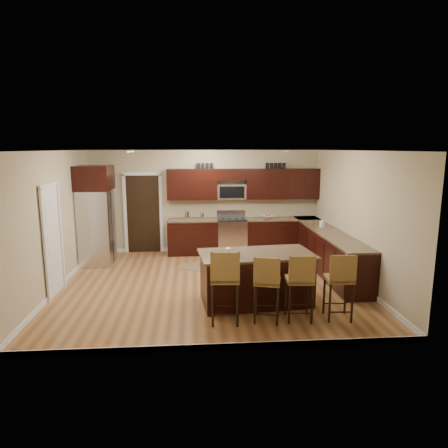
{
  "coord_description": "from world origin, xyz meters",
  "views": [
    {
      "loc": [
        -0.32,
        -7.82,
        2.75
      ],
      "look_at": [
        0.31,
        0.4,
        1.18
      ],
      "focal_mm": 32.0,
      "sensor_mm": 36.0,
      "label": 1
    }
  ],
  "objects": [
    {
      "name": "wall_right",
      "position": [
        3.0,
        0.0,
        1.35
      ],
      "size": [
        0.0,
        5.5,
        5.5
      ],
      "primitive_type": "plane",
      "rotation": [
        1.57,
        0.0,
        -1.57
      ],
      "color": "tan",
      "rests_on": "floor"
    },
    {
      "name": "floor",
      "position": [
        0.0,
        0.0,
        0.0
      ],
      "size": [
        6.0,
        6.0,
        0.0
      ],
      "primitive_type": "plane",
      "color": "#96663B",
      "rests_on": "ground"
    },
    {
      "name": "floor_mat",
      "position": [
        -0.19,
        1.17,
        0.01
      ],
      "size": [
        1.01,
        0.84,
        0.01
      ],
      "primitive_type": "cube",
      "rotation": [
        0.0,
        0.0,
        -0.35
      ],
      "color": "brown",
      "rests_on": "floor"
    },
    {
      "name": "canister_tall",
      "position": [
        -0.49,
        2.45,
        1.03
      ],
      "size": [
        0.12,
        0.12,
        0.21
      ],
      "primitive_type": "cylinder",
      "color": "silver",
      "rests_on": "base_cabinets"
    },
    {
      "name": "canister_short",
      "position": [
        -0.11,
        2.45,
        1.0
      ],
      "size": [
        0.11,
        0.11,
        0.16
      ],
      "primitive_type": "cylinder",
      "color": "silver",
      "rests_on": "base_cabinets"
    },
    {
      "name": "doorway",
      "position": [
        -1.65,
        2.73,
        1.03
      ],
      "size": [
        0.85,
        0.03,
        2.06
      ],
      "primitive_type": "cube",
      "color": "black",
      "rests_on": "floor"
    },
    {
      "name": "base_cabinets",
      "position": [
        1.9,
        1.45,
        0.46
      ],
      "size": [
        4.02,
        3.96,
        0.92
      ],
      "color": "black",
      "rests_on": "floor"
    },
    {
      "name": "upper_cabinets",
      "position": [
        1.04,
        2.58,
        1.84
      ],
      "size": [
        4.0,
        0.33,
        0.8
      ],
      "color": "black",
      "rests_on": "wall_back"
    },
    {
      "name": "letter_decor",
      "position": [
        0.9,
        2.58,
        2.29
      ],
      "size": [
        2.2,
        0.03,
        0.15
      ],
      "primitive_type": null,
      "color": "black",
      "rests_on": "upper_cabinets"
    },
    {
      "name": "range",
      "position": [
        0.68,
        2.45,
        0.47
      ],
      "size": [
        0.76,
        0.64,
        1.11
      ],
      "color": "silver",
      "rests_on": "floor"
    },
    {
      "name": "stool_extra",
      "position": [
        2.0,
        -1.89,
        0.7
      ],
      "size": [
        0.44,
        0.44,
        1.12
      ],
      "rotation": [
        0.0,
        0.0,
        -0.07
      ],
      "color": "olive",
      "rests_on": "floor"
    },
    {
      "name": "stool_right",
      "position": [
        1.35,
        -1.89,
        0.7
      ],
      "size": [
        0.44,
        0.44,
        1.12
      ],
      "rotation": [
        0.0,
        0.0,
        -0.07
      ],
      "color": "olive",
      "rests_on": "floor"
    },
    {
      "name": "stool_mid",
      "position": [
        0.82,
        -1.89,
        0.68
      ],
      "size": [
        0.5,
        0.5,
        1.1
      ],
      "rotation": [
        0.0,
        0.0,
        -0.25
      ],
      "color": "olive",
      "rests_on": "floor"
    },
    {
      "name": "refrigerator",
      "position": [
        -2.62,
        1.68,
        1.21
      ],
      "size": [
        0.79,
        0.95,
        2.35
      ],
      "color": "silver",
      "rests_on": "floor"
    },
    {
      "name": "stool_left",
      "position": [
        0.15,
        -1.9,
        0.75
      ],
      "size": [
        0.48,
        0.48,
        1.2
      ],
      "rotation": [
        0.0,
        0.0,
        -0.08
      ],
      "color": "olive",
      "rests_on": "floor"
    },
    {
      "name": "island",
      "position": [
        0.78,
        -1.05,
        0.43
      ],
      "size": [
        2.09,
        1.24,
        0.92
      ],
      "rotation": [
        0.0,
        0.0,
        0.1
      ],
      "color": "black",
      "rests_on": "floor"
    },
    {
      "name": "ceiling",
      "position": [
        0.0,
        0.0,
        2.7
      ],
      "size": [
        6.0,
        6.0,
        0.0
      ],
      "primitive_type": "plane",
      "rotation": [
        3.14,
        0.0,
        0.0
      ],
      "color": "silver",
      "rests_on": "wall_back"
    },
    {
      "name": "microwave",
      "position": [
        0.68,
        2.6,
        1.62
      ],
      "size": [
        0.76,
        0.31,
        0.4
      ],
      "primitive_type": "cube",
      "color": "silver",
      "rests_on": "upper_cabinets"
    },
    {
      "name": "fruit_bowl",
      "position": [
        1.64,
        2.45,
        0.96
      ],
      "size": [
        0.31,
        0.31,
        0.07
      ],
      "primitive_type": "imported",
      "rotation": [
        0.0,
        0.0,
        0.07
      ],
      "color": "silver",
      "rests_on": "base_cabinets"
    },
    {
      "name": "pantry_door",
      "position": [
        -2.98,
        -0.3,
        1.02
      ],
      "size": [
        0.03,
        0.8,
        2.04
      ],
      "primitive_type": "cube",
      "color": "white",
      "rests_on": "floor"
    },
    {
      "name": "soap_bottle",
      "position": [
        2.7,
        1.19,
        1.03
      ],
      "size": [
        0.13,
        0.13,
        0.22
      ],
      "primitive_type": "imported",
      "rotation": [
        0.0,
        0.0,
        0.4
      ],
      "color": "#B2B2B2",
      "rests_on": "base_cabinets"
    },
    {
      "name": "wall_left",
      "position": [
        -3.0,
        0.0,
        1.35
      ],
      "size": [
        0.0,
        5.5,
        5.5
      ],
      "primitive_type": "plane",
      "rotation": [
        1.57,
        0.0,
        1.57
      ],
      "color": "tan",
      "rests_on": "floor"
    },
    {
      "name": "island_jar",
      "position": [
        0.28,
        -1.05,
        0.97
      ],
      "size": [
        0.1,
        0.1,
        0.1
      ],
      "primitive_type": "cylinder",
      "color": "white",
      "rests_on": "island"
    },
    {
      "name": "wall_back",
      "position": [
        0.0,
        2.75,
        1.35
      ],
      "size": [
        6.0,
        0.0,
        6.0
      ],
      "primitive_type": "plane",
      "rotation": [
        1.57,
        0.0,
        0.0
      ],
      "color": "tan",
      "rests_on": "floor"
    }
  ]
}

